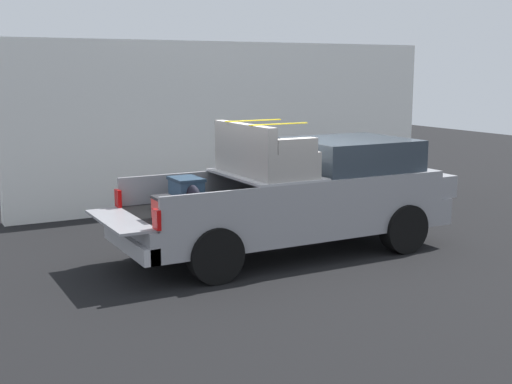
% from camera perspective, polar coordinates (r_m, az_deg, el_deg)
% --- Properties ---
extents(ground_plane, '(40.00, 40.00, 0.00)m').
position_cam_1_polar(ground_plane, '(11.51, 2.64, -5.14)').
color(ground_plane, black).
extents(pickup_truck, '(6.05, 2.06, 2.23)m').
position_cam_1_polar(pickup_truck, '(11.49, 4.25, -0.23)').
color(pickup_truck, gray).
rests_on(pickup_truck, ground_plane).
extents(building_facade, '(10.31, 0.36, 3.66)m').
position_cam_1_polar(building_facade, '(15.71, -1.87, 5.78)').
color(building_facade, white).
rests_on(building_facade, ground_plane).
extents(trash_can, '(0.60, 0.60, 0.98)m').
position_cam_1_polar(trash_can, '(15.94, 9.79, 0.87)').
color(trash_can, '#2D2D33').
rests_on(trash_can, ground_plane).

